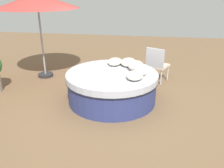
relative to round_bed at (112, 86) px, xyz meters
name	(u,v)px	position (x,y,z in m)	size (l,w,h in m)	color
ground_plane	(112,100)	(0.00, 0.00, -0.35)	(16.00, 16.00, 0.00)	brown
round_bed	(112,86)	(0.00, 0.00, 0.00)	(2.11, 2.11, 0.69)	navy
throw_pillow_0	(135,75)	(-0.28, -0.53, 0.41)	(0.51, 0.36, 0.15)	beige
throw_pillow_1	(141,71)	(0.03, -0.65, 0.41)	(0.49, 0.29, 0.15)	white
throw_pillow_2	(136,65)	(0.33, -0.52, 0.43)	(0.56, 0.38, 0.19)	beige
throw_pillow_3	(128,62)	(0.60, -0.31, 0.42)	(0.56, 0.37, 0.17)	beige
throw_pillow_4	(115,62)	(0.64, 0.03, 0.41)	(0.55, 0.36, 0.14)	beige
patio_chair	(157,63)	(1.37, -1.03, 0.21)	(0.69, 0.69, 0.98)	#B7B7BC
patio_umbrella	(37,1)	(1.28, 2.23, 1.79)	(2.24, 2.24, 2.36)	#262628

